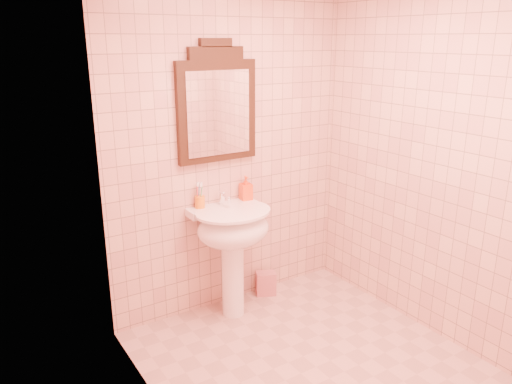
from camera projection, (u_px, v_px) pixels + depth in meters
floor at (316, 367)px, 3.29m from camera, size 2.20×2.20×0.00m
back_wall at (230, 152)px, 3.81m from camera, size 2.00×0.02×2.50m
pedestal_sink at (233, 236)px, 3.74m from camera, size 0.58×0.58×0.86m
faucet at (223, 198)px, 3.77m from camera, size 0.04×0.16×0.11m
mirror at (217, 106)px, 3.62m from camera, size 0.63×0.06×0.88m
toothbrush_cup at (200, 202)px, 3.72m from camera, size 0.07×0.07×0.17m
soap_dispenser at (246, 188)px, 3.90m from camera, size 0.10×0.10×0.19m
towel at (266, 283)px, 4.21m from camera, size 0.19×0.16×0.20m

